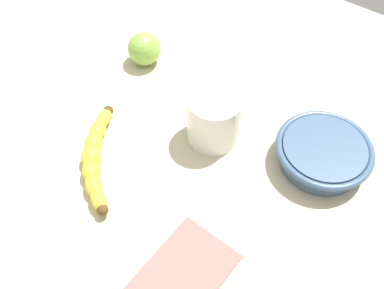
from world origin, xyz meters
TOP-DOWN VIEW (x-y plane):
  - wooden_tabletop at (0.00, 0.00)cm, footprint 120.00×120.00cm
  - banana at (8.32, -9.33)cm, footprint 17.89×15.24cm
  - smoothie_glass at (-8.25, 3.64)cm, footprint 9.47×9.47cm
  - ceramic_bowl at (-14.12, 21.88)cm, footprint 16.35×16.35cm
  - green_apple_fruit at (-16.34, -18.66)cm, footprint 6.72×6.72cm
  - folded_napkin at (15.68, 14.56)cm, footprint 15.62×11.31cm

SIDE VIEW (x-z plane):
  - wooden_tabletop at x=0.00cm, z-range 0.00..3.00cm
  - folded_napkin at x=15.68cm, z-range 3.00..3.60cm
  - banana at x=8.32cm, z-range 3.00..6.36cm
  - ceramic_bowl at x=-14.12cm, z-range 3.44..7.89cm
  - green_apple_fruit at x=-16.34cm, z-range 3.00..9.72cm
  - smoothie_glass at x=-8.25cm, z-range 2.77..12.50cm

